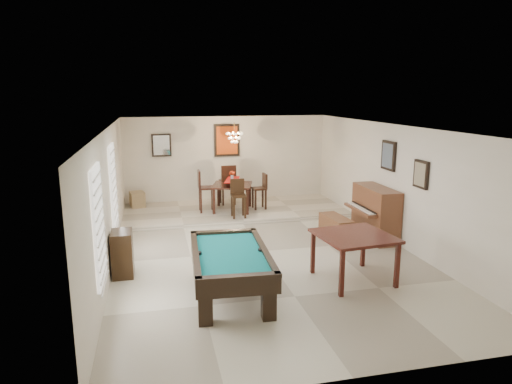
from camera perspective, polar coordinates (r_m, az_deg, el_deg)
name	(u,v)px	position (r m, az deg, el deg)	size (l,w,h in m)	color
ground_plane	(262,252)	(9.69, 0.80, -7.46)	(6.00, 9.00, 0.02)	beige
wall_back	(227,160)	(13.68, -3.66, 3.99)	(6.00, 0.04, 2.60)	silver
wall_front	(359,274)	(5.25, 12.71, -9.95)	(6.00, 0.04, 2.60)	silver
wall_left	(110,198)	(9.11, -17.83, -0.75)	(0.04, 9.00, 2.60)	silver
wall_right	(395,185)	(10.44, 17.03, 0.90)	(0.04, 9.00, 2.60)	silver
ceiling	(263,127)	(9.15, 0.85, 8.13)	(6.00, 9.00, 0.04)	white
dining_step	(235,211)	(12.71, -2.67, -2.33)	(6.00, 2.50, 0.12)	beige
window_left_front	(99,225)	(6.96, -19.07, -3.91)	(0.06, 1.00, 1.70)	white
window_left_rear	(113,187)	(9.68, -17.41, 0.61)	(0.06, 1.00, 1.70)	white
pool_table	(230,274)	(7.56, -3.22, -10.22)	(1.20, 2.22, 0.74)	black
square_table	(353,257)	(8.30, 12.08, -8.00)	(1.22, 1.22, 0.84)	#36130D
upright_piano	(370,213)	(10.66, 14.04, -2.60)	(0.80, 1.43, 1.19)	brown
piano_bench	(336,229)	(10.44, 9.95, -4.54)	(0.39, 1.00, 0.55)	brown
apothecary_chest	(122,254)	(8.68, -16.35, -7.39)	(0.37, 0.55, 0.83)	black
dining_table	(232,195)	(12.44, -2.99, -0.38)	(1.02, 1.02, 0.84)	black
flower_vase	(232,175)	(12.33, -3.01, 2.10)	(0.15, 0.15, 0.25)	red
dining_chair_south	(238,199)	(11.69, -2.21, -0.84)	(0.36, 0.36, 0.98)	black
dining_chair_north	(227,184)	(13.13, -3.60, 0.97)	(0.43, 0.43, 1.15)	black
dining_chair_west	(206,191)	(12.32, -6.22, 0.13)	(0.42, 0.42, 1.13)	black
dining_chair_east	(259,191)	(12.58, 0.39, 0.10)	(0.36, 0.36, 0.98)	black
corner_bench	(137,199)	(13.28, -14.61, -0.89)	(0.38, 0.47, 0.42)	#9F8156
chandelier	(234,134)	(12.30, -2.73, 7.30)	(0.44, 0.44, 0.60)	#FFE5B2
back_painting	(227,140)	(13.57, -3.66, 6.48)	(0.75, 0.06, 0.95)	#D84C14
back_mirror	(161,145)	(13.41, -11.74, 5.75)	(0.55, 0.06, 0.65)	white
right_picture_upper	(389,156)	(10.59, 16.24, 4.39)	(0.06, 0.55, 0.65)	slate
right_picture_lower	(421,174)	(9.51, 19.94, 2.09)	(0.06, 0.45, 0.55)	gray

